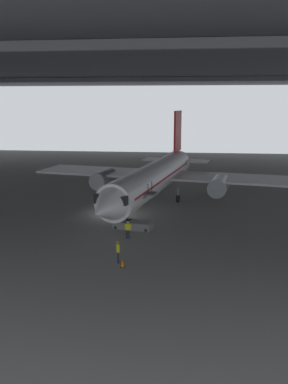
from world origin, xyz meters
TOP-DOWN VIEW (x-y plane):
  - ground_plane at (0.00, 0.00)m, footprint 110.00×110.00m
  - hangar_structure at (-0.14, 13.79)m, footprint 121.00×99.00m
  - airplane_main at (4.07, 4.45)m, footprint 31.88×32.59m
  - boarding_stairs at (2.82, -4.60)m, footprint 4.17×2.16m
  - crew_worker_near_nose at (2.82, -12.88)m, footprint 0.29×0.54m
  - crew_worker_by_stairs at (2.73, -7.51)m, footprint 0.55×0.26m
  - traffic_cone_orange at (3.26, -13.62)m, footprint 0.36×0.36m
  - baggage_tug at (11.34, 10.50)m, footprint 1.88×2.47m

SIDE VIEW (x-z plane):
  - ground_plane at x=0.00m, z-range 0.00..0.00m
  - traffic_cone_orange at x=3.26m, z-range -0.01..0.59m
  - baggage_tug at x=11.34m, z-range 0.08..0.98m
  - boarding_stairs at x=2.82m, z-range -1.51..2.93m
  - crew_worker_by_stairs at x=2.73m, z-range 0.10..1.66m
  - crew_worker_near_nose at x=2.82m, z-range 0.12..1.83m
  - airplane_main at x=4.07m, z-range -1.95..8.46m
  - hangar_structure at x=-0.14m, z-range 7.83..24.79m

